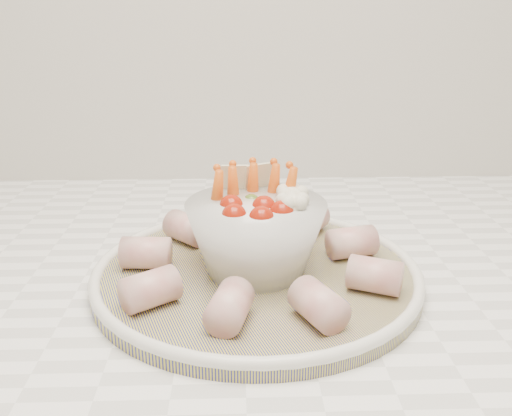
{
  "coord_description": "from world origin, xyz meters",
  "views": [
    {
      "loc": [
        -0.12,
        0.84,
        1.2
      ],
      "look_at": [
        -0.1,
        1.37,
        1.0
      ],
      "focal_mm": 40.0,
      "sensor_mm": 36.0,
      "label": 1
    }
  ],
  "objects": [
    {
      "name": "serving_platter",
      "position": [
        -0.1,
        1.38,
        0.93
      ],
      "size": [
        0.43,
        0.43,
        0.02
      ],
      "color": "navy",
      "rests_on": "kitchen_counter"
    },
    {
      "name": "veggie_bowl",
      "position": [
        -0.1,
        1.37,
        0.98
      ],
      "size": [
        0.14,
        0.14,
        0.11
      ],
      "color": "silver",
      "rests_on": "serving_platter"
    },
    {
      "name": "cured_meat_rolls",
      "position": [
        -0.1,
        1.38,
        0.95
      ],
      "size": [
        0.28,
        0.28,
        0.03
      ],
      "color": "#C05A57",
      "rests_on": "serving_platter"
    }
  ]
}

